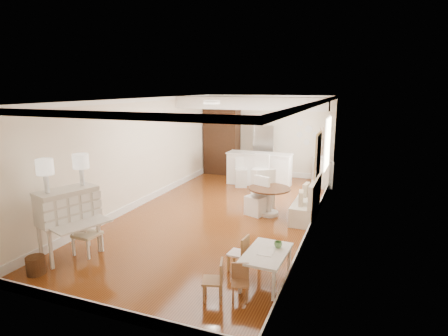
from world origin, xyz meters
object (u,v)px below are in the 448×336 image
Objects in this scene: kids_table at (266,267)px; fridge at (274,152)px; breakfast_counter at (259,169)px; kids_chair_c at (240,282)px; bar_stool_left at (241,173)px; slip_chair_far at (263,187)px; sideboard at (322,172)px; slip_chair_near at (257,196)px; bar_stool_right at (260,174)px; pantry_cabinet at (222,142)px; kids_chair_a at (213,280)px; gustavian_armchair at (87,234)px; secretary_bureau at (69,223)px; kids_chair_b at (238,253)px; dining_table at (269,202)px; wicker_basket at (36,265)px.

fridge reaches higher than kids_table.
kids_table is at bearing -73.02° from breakfast_counter.
kids_chair_c is 6.40m from bar_stool_left.
slip_chair_far reaches higher than sideboard.
kids_table is at bearing -49.72° from slip_chair_near.
breakfast_counter reaches higher than slip_chair_near.
pantry_cabinet is at bearing 133.38° from bar_stool_right.
pantry_cabinet is (-2.90, 7.75, 0.84)m from kids_chair_a.
gustavian_armchair is 0.35× the size of pantry_cabinet.
bar_stool_left is at bearing 96.48° from secretary_bureau.
dining_table is (-0.21, 2.93, 0.03)m from kids_chair_b.
slip_chair_near is at bearing 83.77° from kids_chair_c.
kids_table is 7.85m from pantry_cabinet.
slip_chair_far is at bearing 118.91° from dining_table.
pantry_cabinet is at bearing 148.28° from sideboard.
bar_stool_right reaches higher than kids_chair_a.
slip_chair_near is (2.61, 4.23, 0.31)m from wicker_basket.
kids_chair_c is 0.23× the size of pantry_cabinet.
kids_chair_b is 0.61× the size of slip_chair_far.
sideboard is at bearing -15.72° from fridge.
bar_stool_right is (2.14, 6.19, 0.41)m from wicker_basket.
secretary_bureau reaches higher than dining_table.
kids_chair_b is 5.50m from bar_stool_left.
slip_chair_far is at bearing 168.72° from kids_chair_a.
wicker_basket is 7.28m from breakfast_counter.
gustavian_armchair is 4.25m from dining_table.
kids_chair_b is 0.28× the size of pantry_cabinet.
kids_chair_a is 7.27m from sideboard.
gustavian_armchair is 0.79× the size of dining_table.
fridge reaches higher than bar_stool_right.
kids_table is 1.12× the size of slip_chair_near.
kids_chair_c is 3.81m from dining_table.
sideboard is (1.70, -0.48, -0.47)m from fridge.
secretary_bureau is 1.25× the size of kids_table.
bar_stool_left is 0.50× the size of fridge.
kids_chair_b is 0.70× the size of sideboard.
slip_chair_near is at bearing -78.74° from bar_stool_right.
wicker_basket is at bearing -162.91° from kids_table.
bar_stool_left is (-1.66, 6.22, 0.14)m from kids_chair_a.
secretary_bureau is at bearing 84.20° from wicker_basket.
wicker_basket is at bearing 169.69° from kids_chair_c.
slip_chair_near is (2.34, 3.29, 0.07)m from gustavian_armchair.
kids_chair_c is 0.53× the size of dining_table.
kids_chair_a is (3.07, 0.36, 0.16)m from wicker_basket.
fridge is at bearing 94.16° from secretary_bureau.
sideboard is at bearing 63.58° from wicker_basket.
secretary_bureau reaches higher than slip_chair_far.
bar_stool_right is 2.81m from pantry_cabinet.
secretary_bureau is 1.44× the size of sideboard.
bar_stool_right is at bearing -44.28° from pantry_cabinet.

